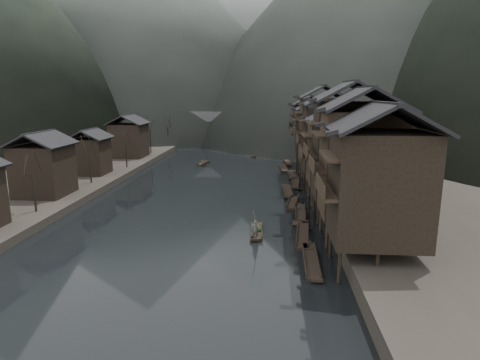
# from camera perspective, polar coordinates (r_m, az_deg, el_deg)

# --- Properties ---
(water) EXTENTS (300.00, 300.00, 0.00)m
(water) POSITION_cam_1_polar(r_m,az_deg,el_deg) (42.32, -8.03, -7.24)
(water) COLOR black
(water) RESTS_ON ground
(right_bank) EXTENTS (40.00, 200.00, 1.80)m
(right_bank) POSITION_cam_1_polar(r_m,az_deg,el_deg) (84.13, 22.48, 2.38)
(right_bank) COLOR #2D2823
(right_bank) RESTS_ON ground
(left_bank) EXTENTS (40.00, 200.00, 1.20)m
(left_bank) POSITION_cam_1_polar(r_m,az_deg,el_deg) (91.30, -24.38, 2.74)
(left_bank) COLOR #2D2823
(left_bank) RESTS_ON ground
(stilt_houses) EXTENTS (9.00, 67.60, 15.53)m
(stilt_houses) POSITION_cam_1_polar(r_m,az_deg,el_deg) (58.57, 12.75, 6.96)
(stilt_houses) COLOR black
(stilt_houses) RESTS_ON ground
(left_houses) EXTENTS (8.10, 53.20, 8.73)m
(left_houses) POSITION_cam_1_polar(r_m,az_deg,el_deg) (66.48, -21.91, 4.17)
(left_houses) COLOR black
(left_houses) RESTS_ON left_bank
(bare_trees) EXTENTS (3.64, 74.58, 7.29)m
(bare_trees) POSITION_cam_1_polar(r_m,az_deg,el_deg) (69.82, -17.44, 5.23)
(bare_trees) COLOR black
(bare_trees) RESTS_ON left_bank
(moored_sampans) EXTENTS (3.08, 56.71, 0.47)m
(moored_sampans) POSITION_cam_1_polar(r_m,az_deg,el_deg) (57.94, 7.55, -1.64)
(moored_sampans) COLOR black
(moored_sampans) RESTS_ON water
(midriver_boats) EXTENTS (14.53, 40.93, 0.45)m
(midriver_boats) POSITION_cam_1_polar(r_m,az_deg,el_deg) (97.46, -1.81, 4.15)
(midriver_boats) COLOR black
(midriver_boats) RESTS_ON water
(stone_bridge) EXTENTS (40.00, 6.00, 9.00)m
(stone_bridge) POSITION_cam_1_polar(r_m,az_deg,el_deg) (111.62, -0.13, 7.73)
(stone_bridge) COLOR #4C4C4F
(stone_bridge) RESTS_ON ground
(hills) EXTENTS (320.00, 380.00, 117.19)m
(hills) POSITION_cam_1_polar(r_m,az_deg,el_deg) (210.38, 4.03, 22.96)
(hills) COLOR black
(hills) RESTS_ON ground
(hero_sampan) EXTENTS (1.30, 5.18, 0.44)m
(hero_sampan) POSITION_cam_1_polar(r_m,az_deg,el_deg) (41.25, 2.38, -7.35)
(hero_sampan) COLOR black
(hero_sampan) RESTS_ON water
(cargo_heap) EXTENTS (1.13, 1.48, 0.68)m
(cargo_heap) POSITION_cam_1_polar(r_m,az_deg,el_deg) (41.29, 2.41, -6.49)
(cargo_heap) COLOR black
(cargo_heap) RESTS_ON hero_sampan
(boatman) EXTENTS (0.69, 0.49, 1.78)m
(boatman) POSITION_cam_1_polar(r_m,az_deg,el_deg) (39.19, 2.17, -6.68)
(boatman) COLOR #515254
(boatman) RESTS_ON hero_sampan
(bamboo_pole) EXTENTS (0.77, 2.40, 3.93)m
(bamboo_pole) POSITION_cam_1_polar(r_m,az_deg,el_deg) (38.34, 2.50, -2.66)
(bamboo_pole) COLOR #8C7A51
(bamboo_pole) RESTS_ON boatman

